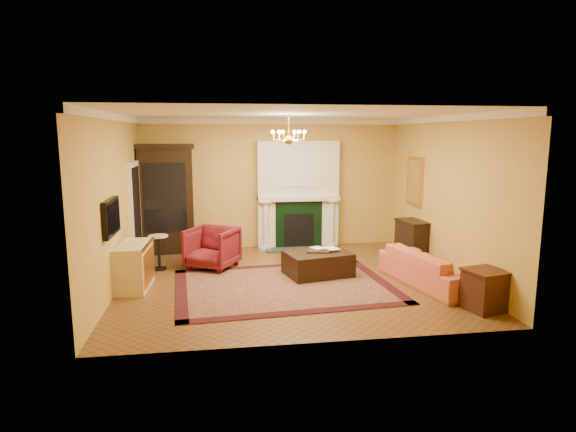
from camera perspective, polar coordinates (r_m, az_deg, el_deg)
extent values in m
cube|color=brown|center=(8.96, 0.08, -7.61)|extent=(6.00, 5.50, 0.02)
cube|color=white|center=(8.57, 0.09, 12.06)|extent=(6.00, 5.50, 0.02)
cube|color=gold|center=(11.36, -1.97, 3.84)|extent=(6.00, 0.02, 3.00)
cube|color=gold|center=(5.96, 3.99, -1.51)|extent=(6.00, 0.02, 3.00)
cube|color=gold|center=(8.72, -19.88, 1.50)|extent=(0.02, 5.50, 3.00)
cube|color=gold|center=(9.55, 18.26, 2.25)|extent=(0.02, 5.50, 3.00)
cube|color=silver|center=(11.30, 1.16, 2.54)|extent=(1.90, 0.32, 2.50)
cube|color=silver|center=(11.07, 1.32, 5.51)|extent=(1.10, 0.01, 0.80)
cube|color=black|center=(11.24, 1.30, -1.11)|extent=(1.10, 0.02, 1.10)
cube|color=black|center=(11.26, 1.30, -1.61)|extent=(0.70, 0.02, 0.75)
cube|color=#333333|center=(11.24, 1.39, -3.88)|extent=(1.60, 0.50, 0.04)
cube|color=silver|center=(11.25, 1.21, 2.15)|extent=(1.90, 0.44, 0.10)
cylinder|color=silver|center=(11.12, -2.66, -1.03)|extent=(0.14, 0.14, 1.18)
cylinder|color=silver|center=(11.38, 5.18, -0.81)|extent=(0.14, 0.14, 1.18)
cube|color=white|center=(11.25, -1.98, 11.13)|extent=(6.00, 0.08, 0.12)
cube|color=white|center=(8.64, -20.10, 11.00)|extent=(0.08, 5.50, 0.12)
cube|color=white|center=(9.46, 18.45, 10.93)|extent=(0.08, 5.50, 0.12)
cube|color=silver|center=(10.43, -17.65, 0.38)|extent=(0.08, 1.05, 2.10)
cube|color=black|center=(10.43, -17.45, 0.22)|extent=(0.02, 0.85, 1.95)
cube|color=black|center=(8.15, -20.23, -0.12)|extent=(0.08, 0.95, 0.58)
cube|color=black|center=(8.14, -19.92, -0.12)|extent=(0.01, 0.85, 0.48)
cube|color=gold|center=(10.78, 14.80, 4.02)|extent=(0.05, 0.76, 1.05)
cube|color=white|center=(10.77, 14.66, 4.02)|extent=(0.01, 0.62, 0.90)
cylinder|color=gold|center=(8.56, 0.09, 10.66)|extent=(0.03, 0.03, 0.40)
sphere|color=gold|center=(8.56, 0.09, 8.98)|extent=(0.16, 0.16, 0.16)
sphere|color=#FFE5B2|center=(8.61, 1.96, 9.92)|extent=(0.07, 0.07, 0.07)
sphere|color=#FFE5B2|center=(8.82, 0.77, 9.91)|extent=(0.07, 0.07, 0.07)
sphere|color=#FFE5B2|center=(8.78, -1.07, 9.91)|extent=(0.07, 0.07, 0.07)
sphere|color=#FFE5B2|center=(8.52, -1.80, 9.92)|extent=(0.07, 0.07, 0.07)
sphere|color=#FFE5B2|center=(8.30, -0.63, 9.93)|extent=(0.07, 0.07, 0.07)
sphere|color=#FFE5B2|center=(8.34, 1.30, 9.93)|extent=(0.07, 0.07, 0.07)
cube|color=#400D14|center=(8.58, -0.47, -8.29)|extent=(3.97, 3.11, 0.02)
cube|color=black|center=(11.12, -14.19, 1.70)|extent=(1.20, 0.61, 2.34)
imported|color=maroon|center=(9.74, -8.98, -3.50)|extent=(1.17, 1.15, 0.91)
cylinder|color=black|center=(9.93, -14.97, -6.04)|extent=(0.27, 0.27, 0.04)
cylinder|color=black|center=(9.85, -15.06, -4.20)|extent=(0.06, 0.06, 0.62)
cylinder|color=white|center=(9.78, -15.14, -2.32)|extent=(0.39, 0.39, 0.03)
cube|color=beige|center=(8.80, -17.79, -5.68)|extent=(0.55, 1.08, 0.79)
imported|color=#E26E47|center=(8.92, 16.48, -5.27)|extent=(1.03, 2.20, 0.83)
cube|color=#34180E|center=(7.97, 22.29, -8.24)|extent=(0.62, 0.62, 0.60)
cube|color=black|center=(10.48, 14.53, -2.95)|extent=(0.54, 0.81, 0.84)
cube|color=black|center=(9.17, 3.55, -5.63)|extent=(1.33, 1.09, 0.44)
cube|color=black|center=(9.17, 3.59, -4.13)|extent=(0.48, 0.40, 0.03)
imported|color=gray|center=(9.17, 3.01, -3.19)|extent=(0.19, 0.09, 0.26)
imported|color=gray|center=(9.17, 4.53, -3.03)|extent=(0.23, 0.09, 0.32)
cylinder|color=gray|center=(11.15, -2.19, 2.58)|extent=(0.12, 0.12, 0.10)
cone|color=black|center=(11.12, -2.20, 3.77)|extent=(0.17, 0.17, 0.37)
cylinder|color=gray|center=(11.36, 4.47, 2.68)|extent=(0.11, 0.11, 0.09)
cone|color=black|center=(11.34, 4.49, 3.73)|extent=(0.16, 0.16, 0.33)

